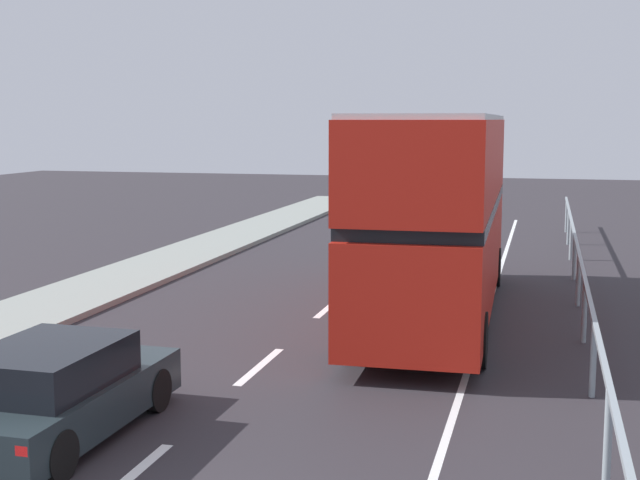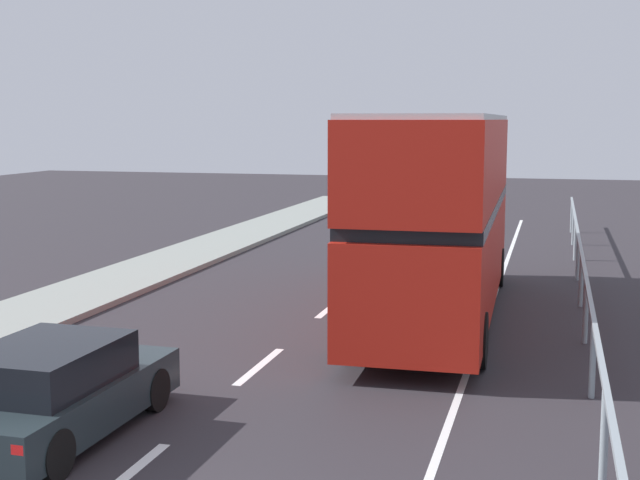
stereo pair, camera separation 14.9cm
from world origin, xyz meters
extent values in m
cube|color=silver|center=(0.00, 2.49, 0.00)|extent=(0.16, 2.39, 0.01)
cube|color=silver|center=(0.00, 7.59, 0.00)|extent=(0.16, 2.39, 0.01)
cube|color=silver|center=(0.00, 12.69, 0.00)|extent=(0.16, 2.39, 0.01)
cube|color=silver|center=(0.00, 17.79, 0.00)|extent=(0.16, 2.39, 0.01)
cube|color=silver|center=(0.00, 22.89, 0.00)|extent=(0.16, 2.39, 0.01)
cube|color=silver|center=(0.00, 27.99, 0.00)|extent=(0.16, 2.39, 0.01)
cube|color=silver|center=(3.58, 9.00, 0.00)|extent=(0.12, 46.00, 0.01)
cube|color=#89959B|center=(5.59, 9.00, 1.19)|extent=(0.08, 42.00, 0.08)
cylinder|color=#89959B|center=(5.59, 3.75, 0.59)|extent=(0.10, 0.10, 1.19)
cylinder|color=#89959B|center=(5.59, 7.25, 0.59)|extent=(0.10, 0.10, 1.19)
cylinder|color=#89959B|center=(5.59, 10.75, 0.59)|extent=(0.10, 0.10, 1.19)
cylinder|color=#89959B|center=(5.59, 14.25, 0.59)|extent=(0.10, 0.10, 1.19)
cylinder|color=#89959B|center=(5.59, 17.75, 0.59)|extent=(0.10, 0.10, 1.19)
cylinder|color=#89959B|center=(5.59, 21.25, 0.59)|extent=(0.10, 0.10, 1.19)
cylinder|color=#89959B|center=(5.59, 24.75, 0.59)|extent=(0.10, 0.10, 1.19)
cylinder|color=#89959B|center=(5.59, 28.25, 0.59)|extent=(0.10, 0.10, 1.19)
cube|color=red|center=(2.54, 12.27, 1.35)|extent=(2.68, 10.92, 2.00)
cube|color=black|center=(2.54, 12.27, 2.47)|extent=(2.69, 10.49, 0.24)
cube|color=red|center=(2.54, 12.27, 3.45)|extent=(2.68, 10.92, 1.72)
cube|color=silver|center=(2.54, 12.27, 4.36)|extent=(2.62, 10.70, 0.10)
cube|color=black|center=(2.42, 17.69, 1.45)|extent=(2.19, 0.09, 1.40)
cube|color=yellow|center=(2.42, 17.69, 3.88)|extent=(1.46, 0.07, 0.28)
cylinder|color=black|center=(1.33, 16.28, 0.50)|extent=(0.30, 1.01, 1.00)
cylinder|color=black|center=(3.57, 16.33, 0.50)|extent=(0.30, 1.01, 1.00)
cylinder|color=black|center=(1.50, 8.41, 0.50)|extent=(0.30, 1.01, 1.00)
cylinder|color=black|center=(3.74, 8.46, 0.50)|extent=(0.30, 1.01, 1.00)
cube|color=#1F292D|center=(-1.57, 3.61, 0.49)|extent=(1.86, 4.09, 0.61)
cube|color=black|center=(-1.57, 3.41, 1.06)|extent=(1.62, 2.26, 0.55)
cube|color=red|center=(-0.80, 1.59, 0.64)|extent=(0.16, 0.06, 0.12)
cylinder|color=black|center=(-2.38, 4.95, 0.32)|extent=(0.21, 0.64, 0.64)
cylinder|color=black|center=(-0.73, 4.93, 0.32)|extent=(0.21, 0.64, 0.64)
cylinder|color=black|center=(-0.77, 2.26, 0.32)|extent=(0.21, 0.64, 0.64)
camera|label=1|loc=(4.78, -6.69, 4.31)|focal=49.31mm
camera|label=2|loc=(4.93, -6.65, 4.31)|focal=49.31mm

